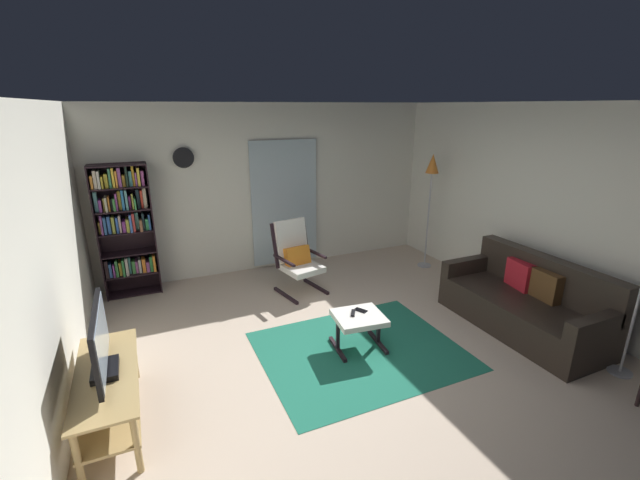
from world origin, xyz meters
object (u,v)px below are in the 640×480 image
object	(u,v)px
leather_sofa	(526,304)
tv_remote	(353,313)
tv_stand	(109,389)
ottoman	(359,321)
bookshelf_near_tv	(125,225)
lounge_armchair	(296,255)
wall_clock	(183,158)
floor_lamp_by_shelf	(432,175)
cell_phone	(361,310)
television	(101,344)

from	to	relation	value
leather_sofa	tv_remote	bearing A→B (deg)	166.97
tv_stand	leather_sofa	xyz separation A→B (m)	(4.46, -0.26, -0.03)
tv_stand	leather_sofa	bearing A→B (deg)	-3.29
ottoman	tv_remote	distance (m)	0.10
tv_stand	bookshelf_near_tv	size ratio (longest dim) A/B	0.71
lounge_armchair	ottoman	bearing A→B (deg)	-87.49
lounge_armchair	wall_clock	xyz separation A→B (m)	(-1.29, 1.02, 1.32)
bookshelf_near_tv	tv_stand	bearing A→B (deg)	-94.27
lounge_armchair	tv_remote	world-z (taller)	lounge_armchair
lounge_armchair	ottoman	size ratio (longest dim) A/B	1.79
leather_sofa	wall_clock	xyz separation A→B (m)	(-3.39, 3.13, 1.54)
lounge_armchair	floor_lamp_by_shelf	size ratio (longest dim) A/B	0.55
wall_clock	bookshelf_near_tv	bearing A→B (deg)	-169.36
tv_remote	cell_phone	size ratio (longest dim) A/B	1.03
tv_stand	bookshelf_near_tv	distance (m)	2.80
floor_lamp_by_shelf	wall_clock	world-z (taller)	wall_clock
television	ottoman	distance (m)	2.48
television	wall_clock	size ratio (longest dim) A/B	3.17
leather_sofa	wall_clock	bearing A→B (deg)	137.30
wall_clock	lounge_armchair	bearing A→B (deg)	-38.17
lounge_armchair	cell_phone	world-z (taller)	lounge_armchair
floor_lamp_by_shelf	wall_clock	distance (m)	3.73
bookshelf_near_tv	television	bearing A→B (deg)	-94.19
tv_remote	floor_lamp_by_shelf	bearing A→B (deg)	68.02
leather_sofa	tv_remote	size ratio (longest dim) A/B	13.20
television	bookshelf_near_tv	bearing A→B (deg)	85.81
television	ottoman	world-z (taller)	television
bookshelf_near_tv	leather_sofa	size ratio (longest dim) A/B	0.96
bookshelf_near_tv	lounge_armchair	distance (m)	2.37
lounge_armchair	tv_remote	xyz separation A→B (m)	(0.03, -1.63, -0.13)
bookshelf_near_tv	leather_sofa	world-z (taller)	bookshelf_near_tv
tv_stand	floor_lamp_by_shelf	xyz separation A→B (m)	(4.64, 1.87, 1.19)
tv_remote	ottoman	bearing A→B (deg)	-20.13
ottoman	wall_clock	bearing A→B (deg)	116.81
bookshelf_near_tv	lounge_armchair	xyz separation A→B (m)	(2.16, -0.85, -0.48)
tv_stand	lounge_armchair	xyz separation A→B (m)	(2.36, 1.86, 0.20)
leather_sofa	lounge_armchair	world-z (taller)	lounge_armchair
leather_sofa	tv_remote	distance (m)	2.12
bookshelf_near_tv	tv_remote	distance (m)	3.37
tv_remote	wall_clock	distance (m)	3.30
ottoman	floor_lamp_by_shelf	world-z (taller)	floor_lamp_by_shelf
television	ottoman	size ratio (longest dim) A/B	1.61
television	cell_phone	distance (m)	2.54
tv_stand	television	xyz separation A→B (m)	(0.00, -0.02, 0.43)
television	bookshelf_near_tv	size ratio (longest dim) A/B	0.50
tv_stand	ottoman	world-z (taller)	tv_stand
lounge_armchair	tv_remote	bearing A→B (deg)	-88.91
cell_phone	wall_clock	world-z (taller)	wall_clock
floor_lamp_by_shelf	wall_clock	size ratio (longest dim) A/B	6.36
leather_sofa	cell_phone	bearing A→B (deg)	165.52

